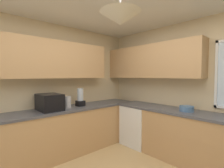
% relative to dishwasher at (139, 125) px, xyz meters
% --- Properties ---
extents(room_shell, '(4.04, 3.94, 2.58)m').
position_rel_dishwasher_xyz_m(room_shell, '(0.62, -1.06, 1.32)').
color(room_shell, beige).
rests_on(room_shell, ground_plane).
extents(counter_run_left, '(0.65, 3.55, 0.88)m').
position_rel_dishwasher_xyz_m(counter_run_left, '(-0.66, -1.57, 0.02)').
color(counter_run_left, tan).
rests_on(counter_run_left, ground_plane).
extents(counter_run_back, '(3.13, 0.65, 0.88)m').
position_rel_dishwasher_xyz_m(counter_run_back, '(1.20, 0.03, 0.02)').
color(counter_run_back, tan).
rests_on(counter_run_back, ground_plane).
extents(dishwasher, '(0.60, 0.60, 0.84)m').
position_rel_dishwasher_xyz_m(dishwasher, '(0.00, 0.00, 0.00)').
color(dishwasher, white).
rests_on(dishwasher, ground_plane).
extents(microwave, '(0.48, 0.36, 0.29)m').
position_rel_dishwasher_xyz_m(microwave, '(-0.66, -1.69, 0.61)').
color(microwave, black).
rests_on(microwave, counter_run_left).
extents(kettle, '(0.12, 0.12, 0.22)m').
position_rel_dishwasher_xyz_m(kettle, '(-0.64, -1.35, 0.58)').
color(kettle, '#B7B7BC').
rests_on(kettle, counter_run_left).
extents(bowl, '(0.24, 0.24, 0.09)m').
position_rel_dishwasher_xyz_m(bowl, '(1.02, 0.03, 0.51)').
color(bowl, '#4C7099').
rests_on(bowl, counter_run_back).
extents(blender_appliance, '(0.15, 0.15, 0.36)m').
position_rel_dishwasher_xyz_m(blender_appliance, '(-0.66, -1.06, 0.63)').
color(blender_appliance, black).
rests_on(blender_appliance, counter_run_left).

